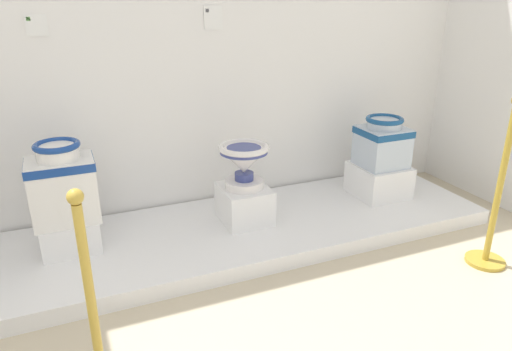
{
  "coord_description": "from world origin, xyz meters",
  "views": [
    {
      "loc": [
        0.98,
        -0.84,
        1.61
      ],
      "look_at": [
        2.15,
        1.92,
        0.45
      ],
      "focal_mm": 33.01,
      "sensor_mm": 36.0,
      "label": 1
    }
  ],
  "objects_px": {
    "plinth_block_slender_white": "(244,204)",
    "antique_toilet_squat_floral": "(383,141)",
    "antique_toilet_slender_white": "(244,161)",
    "stanchion_post_near_right": "(494,214)",
    "plinth_block_squat_floral": "(379,180)",
    "info_placard_first": "(36,25)",
    "antique_toilet_broad_patterned": "(62,182)",
    "plinth_block_broad_patterned": "(71,235)",
    "stanchion_post_near_left": "(95,331)",
    "info_placard_second": "(213,17)"
  },
  "relations": [
    {
      "from": "antique_toilet_slender_white",
      "to": "stanchion_post_near_left",
      "type": "height_order",
      "value": "stanchion_post_near_left"
    },
    {
      "from": "plinth_block_slender_white",
      "to": "plinth_block_squat_floral",
      "type": "xyz_separation_m",
      "value": [
        1.15,
        0.01,
        -0.0
      ]
    },
    {
      "from": "plinth_block_slender_white",
      "to": "stanchion_post_near_right",
      "type": "height_order",
      "value": "stanchion_post_near_right"
    },
    {
      "from": "plinth_block_squat_floral",
      "to": "info_placard_first",
      "type": "bearing_deg",
      "value": 168.73
    },
    {
      "from": "plinth_block_broad_patterned",
      "to": "stanchion_post_near_right",
      "type": "relative_size",
      "value": 0.32
    },
    {
      "from": "plinth_block_broad_patterned",
      "to": "antique_toilet_squat_floral",
      "type": "distance_m",
      "value": 2.33
    },
    {
      "from": "antique_toilet_broad_patterned",
      "to": "plinth_block_slender_white",
      "type": "height_order",
      "value": "antique_toilet_broad_patterned"
    },
    {
      "from": "plinth_block_broad_patterned",
      "to": "stanchion_post_near_right",
      "type": "distance_m",
      "value": 2.63
    },
    {
      "from": "antique_toilet_broad_patterned",
      "to": "antique_toilet_squat_floral",
      "type": "xyz_separation_m",
      "value": [
        2.3,
        -0.03,
        -0.0
      ]
    },
    {
      "from": "info_placard_first",
      "to": "info_placard_second",
      "type": "relative_size",
      "value": 0.81
    },
    {
      "from": "antique_toilet_broad_patterned",
      "to": "stanchion_post_near_left",
      "type": "height_order",
      "value": "stanchion_post_near_left"
    },
    {
      "from": "antique_toilet_slender_white",
      "to": "antique_toilet_squat_floral",
      "type": "bearing_deg",
      "value": 0.62
    },
    {
      "from": "antique_toilet_slender_white",
      "to": "info_placard_second",
      "type": "bearing_deg",
      "value": 94.23
    },
    {
      "from": "antique_toilet_squat_floral",
      "to": "antique_toilet_broad_patterned",
      "type": "bearing_deg",
      "value": 179.19
    },
    {
      "from": "antique_toilet_broad_patterned",
      "to": "plinth_block_broad_patterned",
      "type": "bearing_deg",
      "value": 0.0
    },
    {
      "from": "antique_toilet_slender_white",
      "to": "stanchion_post_near_left",
      "type": "xyz_separation_m",
      "value": [
        -1.09,
        -1.08,
        -0.26
      ]
    },
    {
      "from": "plinth_block_squat_floral",
      "to": "antique_toilet_broad_patterned",
      "type": "bearing_deg",
      "value": 179.19
    },
    {
      "from": "plinth_block_broad_patterned",
      "to": "stanchion_post_near_left",
      "type": "distance_m",
      "value": 1.13
    },
    {
      "from": "plinth_block_squat_floral",
      "to": "stanchion_post_near_left",
      "type": "relative_size",
      "value": 0.42
    },
    {
      "from": "plinth_block_slender_white",
      "to": "antique_toilet_squat_floral",
      "type": "xyz_separation_m",
      "value": [
        1.15,
        0.01,
        0.32
      ]
    },
    {
      "from": "plinth_block_broad_patterned",
      "to": "stanchion_post_near_left",
      "type": "height_order",
      "value": "stanchion_post_near_left"
    },
    {
      "from": "plinth_block_squat_floral",
      "to": "antique_toilet_slender_white",
      "type": "bearing_deg",
      "value": -179.38
    },
    {
      "from": "antique_toilet_broad_patterned",
      "to": "plinth_block_squat_floral",
      "type": "bearing_deg",
      "value": -0.81
    },
    {
      "from": "plinth_block_slender_white",
      "to": "plinth_block_squat_floral",
      "type": "height_order",
      "value": "plinth_block_slender_white"
    },
    {
      "from": "antique_toilet_broad_patterned",
      "to": "antique_toilet_squat_floral",
      "type": "bearing_deg",
      "value": -0.81
    },
    {
      "from": "info_placard_first",
      "to": "stanchion_post_near_right",
      "type": "bearing_deg",
      "value": -30.63
    },
    {
      "from": "stanchion_post_near_left",
      "to": "stanchion_post_near_right",
      "type": "distance_m",
      "value": 2.37
    },
    {
      "from": "antique_toilet_slender_white",
      "to": "stanchion_post_near_right",
      "type": "relative_size",
      "value": 0.32
    },
    {
      "from": "plinth_block_squat_floral",
      "to": "info_placard_second",
      "type": "xyz_separation_m",
      "value": [
        -1.19,
        0.46,
        1.23
      ]
    },
    {
      "from": "antique_toilet_slender_white",
      "to": "info_placard_first",
      "type": "distance_m",
      "value": 1.53
    },
    {
      "from": "plinth_block_slender_white",
      "to": "plinth_block_squat_floral",
      "type": "distance_m",
      "value": 1.15
    },
    {
      "from": "info_placard_first",
      "to": "stanchion_post_near_right",
      "type": "distance_m",
      "value": 3.04
    },
    {
      "from": "info_placard_first",
      "to": "info_placard_second",
      "type": "bearing_deg",
      "value": 0.0
    },
    {
      "from": "antique_toilet_broad_patterned",
      "to": "stanchion_post_near_left",
      "type": "relative_size",
      "value": 0.53
    },
    {
      "from": "plinth_block_slender_white",
      "to": "stanchion_post_near_left",
      "type": "xyz_separation_m",
      "value": [
        -1.09,
        -1.08,
        0.06
      ]
    },
    {
      "from": "plinth_block_squat_floral",
      "to": "info_placard_second",
      "type": "bearing_deg",
      "value": 158.77
    },
    {
      "from": "plinth_block_squat_floral",
      "to": "stanchion_post_near_right",
      "type": "distance_m",
      "value": 1.0
    },
    {
      "from": "plinth_block_slender_white",
      "to": "stanchion_post_near_right",
      "type": "relative_size",
      "value": 0.34
    },
    {
      "from": "plinth_block_broad_patterned",
      "to": "stanchion_post_near_right",
      "type": "height_order",
      "value": "stanchion_post_near_right"
    },
    {
      "from": "plinth_block_slender_white",
      "to": "antique_toilet_squat_floral",
      "type": "height_order",
      "value": "antique_toilet_squat_floral"
    },
    {
      "from": "plinth_block_broad_patterned",
      "to": "plinth_block_slender_white",
      "type": "distance_m",
      "value": 1.15
    },
    {
      "from": "plinth_block_squat_floral",
      "to": "info_placard_second",
      "type": "relative_size",
      "value": 2.5
    },
    {
      "from": "plinth_block_slender_white",
      "to": "antique_toilet_slender_white",
      "type": "xyz_separation_m",
      "value": [
        0.0,
        0.0,
        0.32
      ]
    },
    {
      "from": "plinth_block_squat_floral",
      "to": "stanchion_post_near_left",
      "type": "bearing_deg",
      "value": -154.09
    },
    {
      "from": "plinth_block_slender_white",
      "to": "info_placard_first",
      "type": "distance_m",
      "value": 1.74
    },
    {
      "from": "info_placard_second",
      "to": "stanchion_post_near_left",
      "type": "height_order",
      "value": "info_placard_second"
    },
    {
      "from": "antique_toilet_slender_white",
      "to": "info_placard_first",
      "type": "bearing_deg",
      "value": 157.84
    },
    {
      "from": "plinth_block_broad_patterned",
      "to": "stanchion_post_near_left",
      "type": "relative_size",
      "value": 0.36
    },
    {
      "from": "antique_toilet_slender_white",
      "to": "stanchion_post_near_left",
      "type": "bearing_deg",
      "value": -135.39
    },
    {
      "from": "antique_toilet_broad_patterned",
      "to": "stanchion_post_near_right",
      "type": "xyz_separation_m",
      "value": [
        2.43,
        -1.01,
        -0.21
      ]
    }
  ]
}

